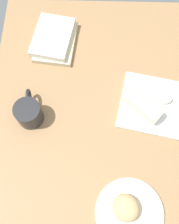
# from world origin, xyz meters

# --- Properties ---
(dining_table) EXTENTS (1.10, 0.90, 0.04)m
(dining_table) POSITION_xyz_m (0.00, 0.00, 0.02)
(dining_table) COLOR #9E754C
(dining_table) RESTS_ON ground
(round_plate) EXTENTS (0.22, 0.22, 0.01)m
(round_plate) POSITION_xyz_m (0.33, 0.06, 0.05)
(round_plate) COLOR silver
(round_plate) RESTS_ON dining_table
(scone_pastry) EXTENTS (0.12, 0.12, 0.05)m
(scone_pastry) POSITION_xyz_m (0.31, 0.05, 0.08)
(scone_pastry) COLOR tan
(scone_pastry) RESTS_ON round_plate
(square_plate) EXTENTS (0.27, 0.27, 0.02)m
(square_plate) POSITION_xyz_m (-0.05, 0.16, 0.05)
(square_plate) COLOR white
(square_plate) RESTS_ON dining_table
(sauce_cup) EXTENTS (0.06, 0.06, 0.02)m
(sauce_cup) POSITION_xyz_m (-0.08, 0.20, 0.07)
(sauce_cup) COLOR silver
(sauce_cup) RESTS_ON square_plate
(breakfast_wrap) EXTENTS (0.14, 0.15, 0.06)m
(breakfast_wrap) POSITION_xyz_m (-0.03, 0.12, 0.09)
(breakfast_wrap) COLOR beige
(breakfast_wrap) RESTS_ON square_plate
(book_stack) EXTENTS (0.23, 0.19, 0.05)m
(book_stack) POSITION_xyz_m (-0.32, -0.23, 0.06)
(book_stack) COLOR beige
(book_stack) RESTS_ON dining_table
(coffee_mug) EXTENTS (0.14, 0.09, 0.09)m
(coffee_mug) POSITION_xyz_m (0.00, -0.29, 0.09)
(coffee_mug) COLOR #262628
(coffee_mug) RESTS_ON dining_table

